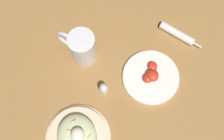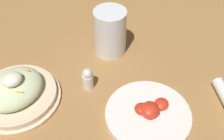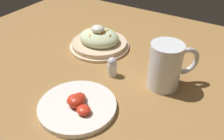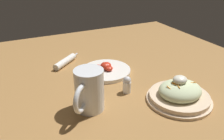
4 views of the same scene
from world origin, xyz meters
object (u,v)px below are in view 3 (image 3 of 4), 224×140
at_px(beer_mug, 166,68).
at_px(tomato_plate, 77,105).
at_px(salt_shaker, 112,67).
at_px(salad_plate, 99,41).

relative_size(beer_mug, tomato_plate, 0.67).
distance_m(beer_mug, tomato_plate, 0.28).
bearing_deg(salt_shaker, beer_mug, -167.09).
height_order(salad_plate, tomato_plate, salad_plate).
height_order(beer_mug, salt_shaker, beer_mug).
distance_m(salad_plate, salt_shaker, 0.19).
xyz_separation_m(beer_mug, salt_shaker, (0.17, 0.04, -0.03)).
bearing_deg(salt_shaker, tomato_plate, 90.91).
bearing_deg(tomato_plate, beer_mug, -125.74).
xyz_separation_m(salad_plate, tomato_plate, (-0.14, 0.32, -0.02)).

